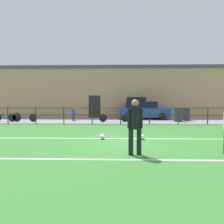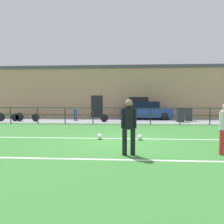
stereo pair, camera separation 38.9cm
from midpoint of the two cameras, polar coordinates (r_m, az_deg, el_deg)
name	(u,v)px [view 2 (the right image)]	position (r m, az deg, el deg)	size (l,w,h in m)	color
ground	(119,143)	(8.11, 3.48, -8.76)	(60.00, 44.00, 0.04)	#387A33
field_line_touchline	(120,139)	(8.87, 3.48, -7.55)	(36.00, 0.11, 0.00)	white
field_line_hash	(117,160)	(5.86, 3.45, -13.39)	(36.00, 0.11, 0.00)	white
pavement_strip	(122,120)	(16.52, 3.51, -2.36)	(48.00, 5.00, 0.02)	gray
perimeter_fence	(122,113)	(13.96, 3.52, -0.40)	(36.07, 0.07, 1.15)	#193823
clubhouse_facade	(122,92)	(20.14, 3.54, 5.74)	(28.00, 2.56, 4.94)	tan
player_goalkeeper	(129,124)	(6.16, 6.61, -3.31)	(0.47, 0.30, 1.72)	black
soccer_ball_match	(100,137)	(8.72, -2.20, -6.99)	(0.23, 0.23, 0.23)	white
soccer_ball_spare	(140,137)	(8.69, 9.23, -7.09)	(0.22, 0.22, 0.22)	white
spectator_child	(75,113)	(16.34, -9.74, -0.29)	(0.29, 0.19, 1.07)	#232D4C
parked_car_red	(145,111)	(17.73, 9.95, 0.38)	(4.36, 1.84, 1.52)	#28428E
bicycle_parked_0	(10,117)	(17.53, -26.42, -1.23)	(2.18, 0.04, 0.75)	black
bicycle_parked_1	(115,118)	(15.20, 1.62, -1.61)	(2.28, 0.04, 0.71)	black
bicycle_parked_2	(25,117)	(16.96, -22.86, -1.35)	(2.26, 0.04, 0.72)	black
trash_bin_0	(180,115)	(16.23, 19.39, -0.70)	(0.57, 0.48, 1.07)	#33383D
trash_bin_1	(188,115)	(17.20, 21.40, -0.68)	(0.56, 0.48, 0.98)	#33383D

